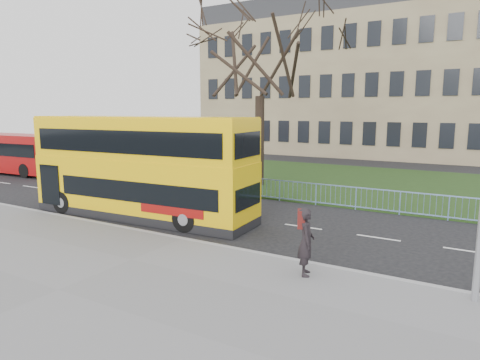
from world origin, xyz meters
name	(u,v)px	position (x,y,z in m)	size (l,w,h in m)	color
ground	(208,231)	(0.00, 0.00, 0.00)	(120.00, 120.00, 0.00)	black
pavement	(59,292)	(0.00, -6.75, 0.06)	(80.00, 10.50, 0.12)	slate
kerb	(183,240)	(0.00, -1.55, 0.07)	(80.00, 0.20, 0.14)	gray
grass_verge	(328,180)	(0.00, 14.30, 0.04)	(80.00, 15.40, 0.08)	#1D3312
guard_railing	(280,190)	(0.00, 6.60, 0.55)	(40.00, 0.12, 1.10)	#799CD7
bare_tree	(260,78)	(-3.00, 10.00, 6.58)	(9.10, 9.10, 13.00)	black
civic_building	(348,89)	(-5.00, 35.00, 7.00)	(30.00, 15.00, 14.00)	#806D51
yellow_bus	(141,165)	(-3.78, 0.39, 2.35)	(10.56, 3.07, 4.37)	yellow
red_bus	(6,152)	(-22.20, 5.39, 1.55)	(11.22, 3.24, 2.92)	#9B0E0E
pedestrian	(306,242)	(5.11, -2.53, 1.08)	(0.70, 0.46, 1.92)	black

